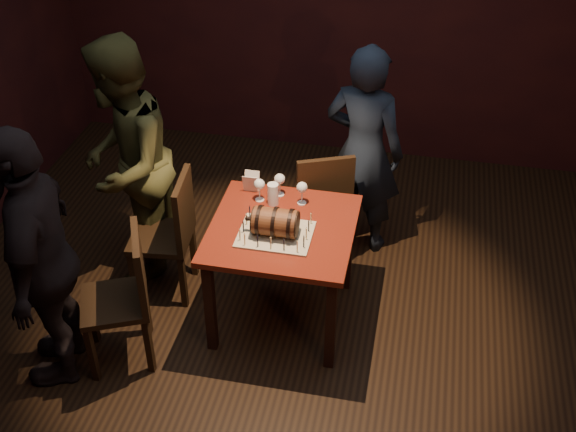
# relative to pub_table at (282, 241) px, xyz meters

# --- Properties ---
(room_shell) EXTENTS (5.04, 5.04, 2.80)m
(room_shell) POSITION_rel_pub_table_xyz_m (0.06, -0.20, 0.76)
(room_shell) COLOR black
(room_shell) RESTS_ON ground
(pub_table) EXTENTS (0.90, 0.90, 0.75)m
(pub_table) POSITION_rel_pub_table_xyz_m (0.00, 0.00, 0.00)
(pub_table) COLOR #53150D
(pub_table) RESTS_ON ground
(cake_board) EXTENTS (0.45, 0.35, 0.01)m
(cake_board) POSITION_rel_pub_table_xyz_m (-0.02, -0.09, 0.12)
(cake_board) COLOR #B0A98E
(cake_board) RESTS_ON pub_table
(barrel_cake) EXTENTS (0.33, 0.19, 0.19)m
(barrel_cake) POSITION_rel_pub_table_xyz_m (-0.02, -0.09, 0.21)
(barrel_cake) COLOR brown
(barrel_cake) RESTS_ON cake_board
(birthday_candles) EXTENTS (0.40, 0.30, 0.09)m
(birthday_candles) POSITION_rel_pub_table_xyz_m (-0.02, -0.09, 0.16)
(birthday_candles) COLOR #F6D993
(birthday_candles) RESTS_ON cake_board
(wine_glass_left) EXTENTS (0.07, 0.07, 0.16)m
(wine_glass_left) POSITION_rel_pub_table_xyz_m (-0.21, 0.26, 0.23)
(wine_glass_left) COLOR silver
(wine_glass_left) RESTS_ON pub_table
(wine_glass_mid) EXTENTS (0.07, 0.07, 0.16)m
(wine_glass_mid) POSITION_rel_pub_table_xyz_m (-0.09, 0.35, 0.23)
(wine_glass_mid) COLOR silver
(wine_glass_mid) RESTS_ON pub_table
(wine_glass_right) EXTENTS (0.07, 0.07, 0.16)m
(wine_glass_right) POSITION_rel_pub_table_xyz_m (0.07, 0.28, 0.23)
(wine_glass_right) COLOR silver
(wine_glass_right) RESTS_ON pub_table
(pint_of_ale) EXTENTS (0.07, 0.07, 0.15)m
(pint_of_ale) POSITION_rel_pub_table_xyz_m (-0.11, 0.24, 0.18)
(pint_of_ale) COLOR silver
(pint_of_ale) RESTS_ON pub_table
(menu_card) EXTENTS (0.10, 0.05, 0.13)m
(menu_card) POSITION_rel_pub_table_xyz_m (-0.29, 0.36, 0.17)
(menu_card) COLOR white
(menu_card) RESTS_ON pub_table
(chair_back) EXTENTS (0.52, 0.52, 0.93)m
(chair_back) POSITION_rel_pub_table_xyz_m (0.14, 0.65, -0.12)
(chair_back) COLOR black
(chair_back) RESTS_ON ground
(chair_left_rear) EXTENTS (0.44, 0.44, 0.93)m
(chair_left_rear) POSITION_rel_pub_table_xyz_m (-0.79, 0.12, -0.12)
(chair_left_rear) COLOR black
(chair_left_rear) RESTS_ON ground
(chair_left_front) EXTENTS (0.53, 0.53, 0.93)m
(chair_left_front) POSITION_rel_pub_table_xyz_m (-0.85, -0.53, -0.12)
(chair_left_front) COLOR black
(chair_left_front) RESTS_ON ground
(person_back) EXTENTS (0.66, 0.52, 1.60)m
(person_back) POSITION_rel_pub_table_xyz_m (0.39, 0.93, 0.16)
(person_back) COLOR black
(person_back) RESTS_ON ground
(person_left_rear) EXTENTS (0.76, 0.92, 1.76)m
(person_left_rear) POSITION_rel_pub_table_xyz_m (-1.15, 0.31, 0.24)
(person_left_rear) COLOR #3C3D1E
(person_left_rear) RESTS_ON ground
(person_left_front) EXTENTS (0.66, 1.07, 1.70)m
(person_left_front) POSITION_rel_pub_table_xyz_m (-1.24, -0.70, 0.21)
(person_left_front) COLOR black
(person_left_front) RESTS_ON ground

